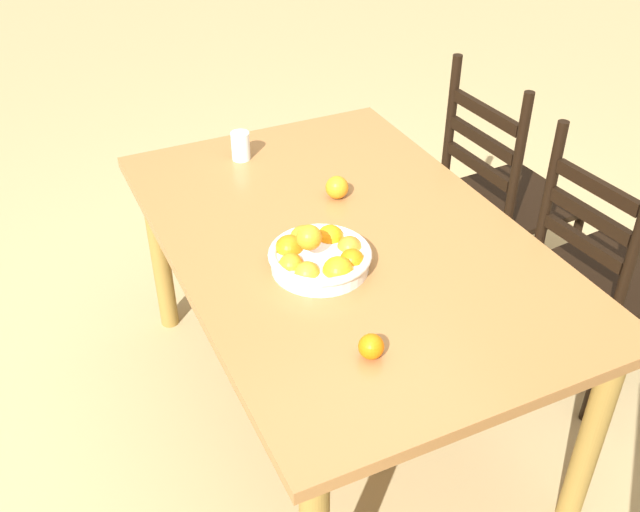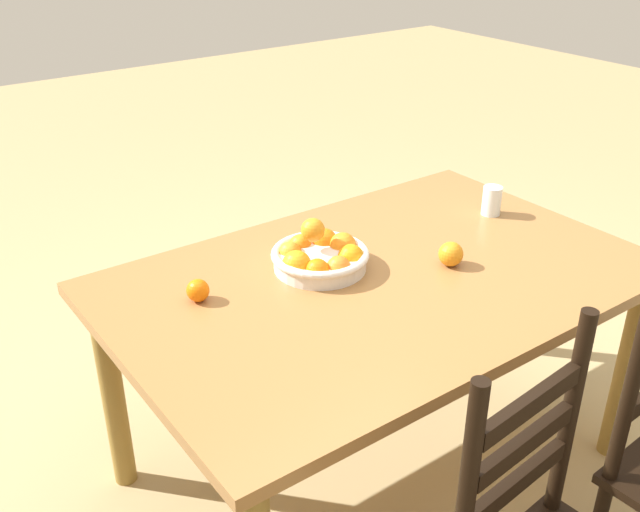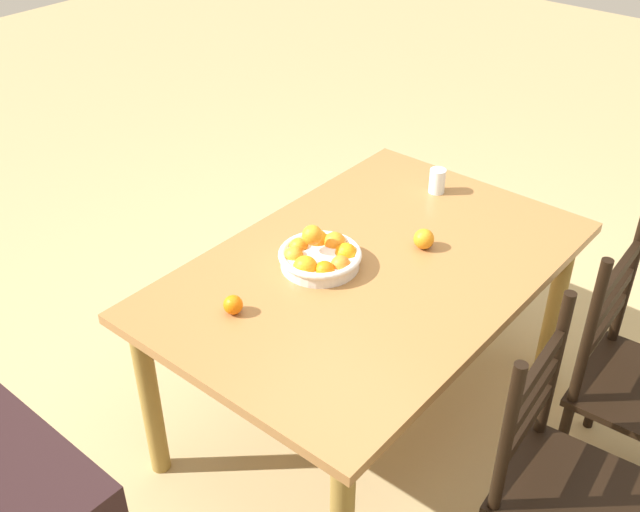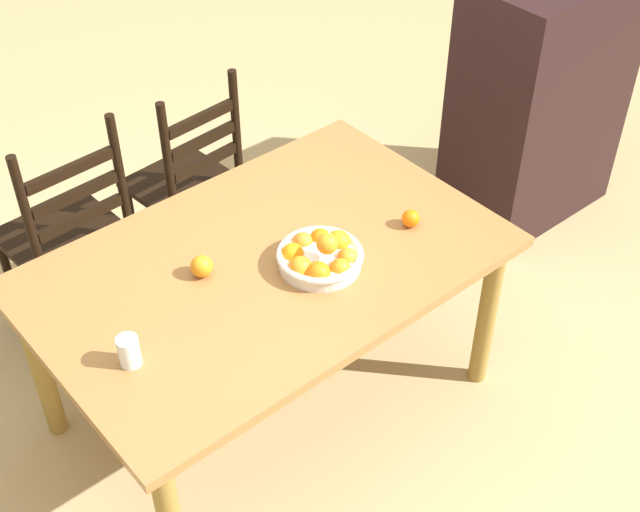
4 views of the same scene
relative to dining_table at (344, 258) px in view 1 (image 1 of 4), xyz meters
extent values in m
plane|color=tan|center=(0.00, 0.00, -0.64)|extent=(12.00, 12.00, 0.00)
cube|color=olive|center=(0.00, 0.00, 0.07)|extent=(1.55, 1.01, 0.04)
cylinder|color=olive|center=(-0.70, -0.42, -0.29)|extent=(0.07, 0.07, 0.69)
cylinder|color=olive|center=(-0.70, 0.42, -0.29)|extent=(0.07, 0.07, 0.69)
cylinder|color=olive|center=(0.70, 0.42, -0.29)|extent=(0.07, 0.07, 0.69)
cube|color=black|center=(0.22, 0.90, -0.20)|extent=(0.44, 0.44, 0.03)
cylinder|color=black|center=(0.04, 1.05, -0.42)|extent=(0.04, 0.04, 0.43)
cylinder|color=black|center=(0.41, 0.74, -0.42)|extent=(0.04, 0.04, 0.43)
cylinder|color=black|center=(0.07, 0.71, -0.42)|extent=(0.04, 0.04, 0.43)
cylinder|color=black|center=(0.41, 0.74, 0.08)|extent=(0.04, 0.04, 0.53)
cylinder|color=black|center=(0.07, 0.71, 0.08)|extent=(0.04, 0.04, 0.53)
cube|color=black|center=(0.24, 0.72, 0.00)|extent=(0.31, 0.05, 0.04)
cube|color=black|center=(0.24, 0.72, 0.10)|extent=(0.31, 0.05, 0.04)
cube|color=black|center=(0.24, 0.72, 0.20)|extent=(0.31, 0.05, 0.04)
cube|color=black|center=(-0.33, 0.91, -0.20)|extent=(0.46, 0.46, 0.03)
cylinder|color=black|center=(-0.15, 1.11, -0.43)|extent=(0.04, 0.04, 0.42)
cylinder|color=black|center=(-0.53, 1.09, -0.43)|extent=(0.04, 0.04, 0.42)
cylinder|color=black|center=(-0.13, 0.73, -0.43)|extent=(0.04, 0.04, 0.42)
cylinder|color=black|center=(-0.51, 0.71, -0.43)|extent=(0.04, 0.04, 0.42)
cylinder|color=black|center=(-0.13, 0.73, 0.08)|extent=(0.04, 0.04, 0.55)
cylinder|color=black|center=(-0.51, 0.71, 0.08)|extent=(0.04, 0.04, 0.55)
cube|color=black|center=(-0.32, 0.72, 0.00)|extent=(0.35, 0.04, 0.04)
cube|color=black|center=(-0.32, 0.72, 0.10)|extent=(0.35, 0.04, 0.04)
cube|color=black|center=(-0.32, 0.72, 0.21)|extent=(0.35, 0.04, 0.04)
cylinder|color=silver|center=(0.12, -0.14, 0.11)|extent=(0.27, 0.27, 0.05)
torus|color=silver|center=(0.12, -0.14, 0.13)|extent=(0.29, 0.29, 0.02)
sphere|color=orange|center=(0.21, -0.13, 0.13)|extent=(0.08, 0.08, 0.08)
sphere|color=orange|center=(0.18, -0.07, 0.13)|extent=(0.07, 0.07, 0.07)
sphere|color=orange|center=(0.12, -0.05, 0.13)|extent=(0.07, 0.07, 0.07)
sphere|color=orange|center=(0.05, -0.07, 0.13)|extent=(0.08, 0.08, 0.08)
sphere|color=orange|center=(0.03, -0.15, 0.13)|extent=(0.08, 0.08, 0.08)
sphere|color=orange|center=(0.06, -0.20, 0.13)|extent=(0.08, 0.08, 0.08)
sphere|color=orange|center=(0.13, -0.23, 0.13)|extent=(0.07, 0.07, 0.07)
sphere|color=orange|center=(0.18, -0.20, 0.13)|extent=(0.07, 0.07, 0.07)
sphere|color=orange|center=(0.12, -0.17, 0.20)|extent=(0.07, 0.07, 0.07)
sphere|color=orange|center=(0.50, -0.18, 0.12)|extent=(0.06, 0.06, 0.06)
sphere|color=orange|center=(-0.20, 0.07, 0.12)|extent=(0.07, 0.07, 0.07)
cylinder|color=silver|center=(-0.58, -0.11, 0.14)|extent=(0.06, 0.06, 0.10)
camera|label=1|loc=(1.62, -0.84, 1.30)|focal=41.49mm
camera|label=2|loc=(1.22, 1.39, 1.10)|focal=40.72mm
camera|label=3|loc=(1.77, 1.23, 1.57)|focal=42.36mm
camera|label=4|loc=(-1.27, -1.78, 1.96)|focal=48.46mm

